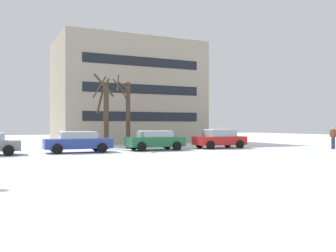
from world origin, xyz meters
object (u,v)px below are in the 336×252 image
at_px(parked_car_green, 155,140).
at_px(pedestrian_crossing, 333,136).
at_px(parked_car_red, 219,139).
at_px(parked_car_blue, 78,142).

height_order(parked_car_green, pedestrian_crossing, pedestrian_crossing).
bearing_deg(parked_car_red, parked_car_green, -179.79).
bearing_deg(parked_car_red, parked_car_blue, 179.84).
xyz_separation_m(parked_car_blue, parked_car_red, (11.07, -0.03, 0.04)).
relative_size(parked_car_blue, parked_car_green, 1.06).
relative_size(parked_car_green, parked_car_red, 1.02).
xyz_separation_m(parked_car_blue, parked_car_green, (5.54, -0.05, 0.01)).
distance_m(parked_car_blue, parked_car_green, 5.54).
xyz_separation_m(parked_car_green, parked_car_red, (5.54, 0.02, 0.02)).
relative_size(parked_car_blue, pedestrian_crossing, 2.62).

